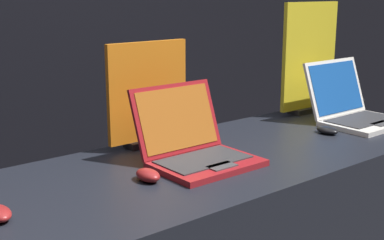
{
  "coord_description": "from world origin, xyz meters",
  "views": [
    {
      "loc": [
        -1.08,
        -0.97,
        1.55
      ],
      "look_at": [
        -0.01,
        0.35,
        1.14
      ],
      "focal_mm": 50.0,
      "sensor_mm": 36.0,
      "label": 1
    }
  ],
  "objects_px": {
    "mouse_back": "(327,130)",
    "laptop_back": "(354,109)",
    "promo_stand_middle": "(148,97)",
    "promo_stand_back": "(309,60)",
    "laptop_middle": "(195,145)",
    "mouse_middle": "(148,175)"
  },
  "relations": [
    {
      "from": "mouse_back",
      "to": "laptop_back",
      "type": "bearing_deg",
      "value": 10.79
    },
    {
      "from": "laptop_back",
      "to": "promo_stand_middle",
      "type": "bearing_deg",
      "value": 162.72
    },
    {
      "from": "promo_stand_middle",
      "to": "laptop_back",
      "type": "xyz_separation_m",
      "value": [
        0.89,
        -0.28,
        -0.12
      ]
    },
    {
      "from": "laptop_back",
      "to": "mouse_back",
      "type": "bearing_deg",
      "value": -169.21
    },
    {
      "from": "mouse_back",
      "to": "promo_stand_back",
      "type": "bearing_deg",
      "value": 51.06
    },
    {
      "from": "promo_stand_middle",
      "to": "mouse_back",
      "type": "bearing_deg",
      "value": -26.57
    },
    {
      "from": "promo_stand_middle",
      "to": "mouse_back",
      "type": "height_order",
      "value": "promo_stand_middle"
    },
    {
      "from": "mouse_back",
      "to": "promo_stand_middle",
      "type": "bearing_deg",
      "value": 153.43
    },
    {
      "from": "promo_stand_middle",
      "to": "mouse_back",
      "type": "xyz_separation_m",
      "value": [
        0.65,
        -0.32,
        -0.17
      ]
    },
    {
      "from": "laptop_middle",
      "to": "mouse_back",
      "type": "distance_m",
      "value": 0.65
    },
    {
      "from": "mouse_middle",
      "to": "mouse_back",
      "type": "xyz_separation_m",
      "value": [
        0.87,
        -0.0,
        -0.0
      ]
    },
    {
      "from": "mouse_middle",
      "to": "laptop_back",
      "type": "relative_size",
      "value": 0.27
    },
    {
      "from": "mouse_middle",
      "to": "promo_stand_back",
      "type": "relative_size",
      "value": 0.19
    },
    {
      "from": "laptop_middle",
      "to": "promo_stand_back",
      "type": "relative_size",
      "value": 0.66
    },
    {
      "from": "promo_stand_middle",
      "to": "laptop_back",
      "type": "relative_size",
      "value": 1.09
    },
    {
      "from": "laptop_back",
      "to": "promo_stand_back",
      "type": "bearing_deg",
      "value": 90.0
    },
    {
      "from": "laptop_back",
      "to": "mouse_back",
      "type": "xyz_separation_m",
      "value": [
        -0.24,
        -0.05,
        -0.05
      ]
    },
    {
      "from": "laptop_middle",
      "to": "mouse_middle",
      "type": "bearing_deg",
      "value": -167.45
    },
    {
      "from": "promo_stand_middle",
      "to": "laptop_back",
      "type": "height_order",
      "value": "promo_stand_middle"
    },
    {
      "from": "laptop_back",
      "to": "promo_stand_back",
      "type": "height_order",
      "value": "promo_stand_back"
    },
    {
      "from": "mouse_back",
      "to": "mouse_middle",
      "type": "bearing_deg",
      "value": 179.71
    },
    {
      "from": "laptop_middle",
      "to": "promo_stand_back",
      "type": "bearing_deg",
      "value": 15.51
    }
  ]
}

